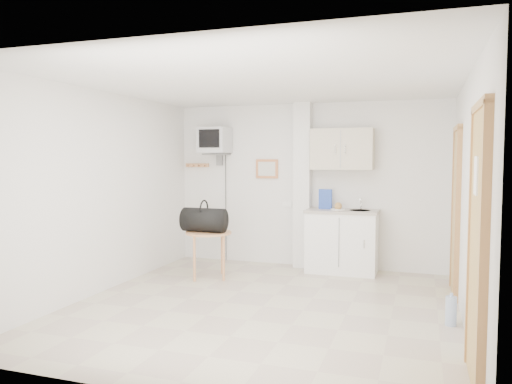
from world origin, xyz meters
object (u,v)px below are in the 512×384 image
(duffel_bag, at_px, (204,220))
(water_bottle, at_px, (451,311))
(crt_television, at_px, (215,141))
(round_table, at_px, (209,237))

(duffel_bag, distance_m, water_bottle, 3.39)
(crt_television, xyz_separation_m, duffel_bag, (0.27, -1.01, -1.12))
(crt_television, height_order, round_table, crt_television)
(crt_television, distance_m, water_bottle, 4.37)
(duffel_bag, height_order, water_bottle, duffel_bag)
(round_table, distance_m, duffel_bag, 0.26)
(water_bottle, bearing_deg, crt_television, 149.40)
(crt_television, distance_m, round_table, 1.71)
(round_table, xyz_separation_m, water_bottle, (3.11, -1.06, -0.42))
(crt_television, height_order, duffel_bag, crt_television)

